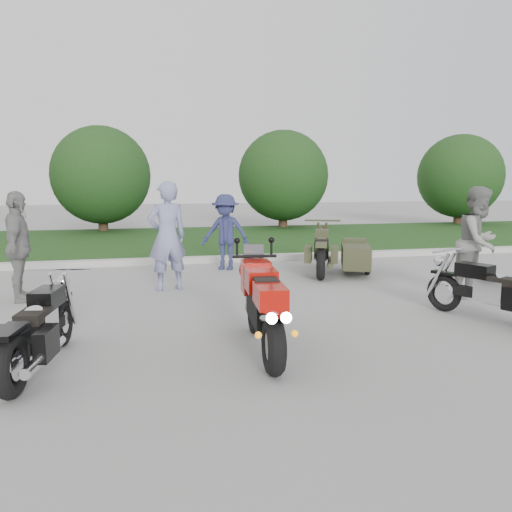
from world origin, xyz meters
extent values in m
plane|color=#9A9B95|center=(0.00, 0.00, 0.00)|extent=(80.00, 80.00, 0.00)
cube|color=#B8B6AD|center=(0.00, 6.00, 0.07)|extent=(60.00, 0.30, 0.15)
cube|color=#28521C|center=(0.00, 10.15, 0.07)|extent=(60.00, 8.00, 0.14)
cylinder|color=#3F2B1C|center=(-3.00, 13.50, 0.60)|extent=(0.36, 0.36, 1.20)
sphere|color=black|center=(-3.00, 13.50, 2.20)|extent=(3.60, 3.60, 3.60)
cylinder|color=#3F2B1C|center=(4.00, 13.50, 0.60)|extent=(0.36, 0.36, 1.20)
sphere|color=black|center=(4.00, 13.50, 2.20)|extent=(3.60, 3.60, 3.60)
cylinder|color=#3F2B1C|center=(12.00, 13.50, 0.60)|extent=(0.36, 0.36, 1.20)
sphere|color=black|center=(12.00, 13.50, 2.20)|extent=(3.60, 3.60, 3.60)
torus|color=black|center=(-0.28, -1.30, 0.31)|extent=(0.24, 0.63, 0.62)
torus|color=black|center=(-0.16, 0.15, 0.30)|extent=(0.17, 0.61, 0.60)
cube|color=black|center=(-0.22, -0.62, 0.55)|extent=(0.35, 0.92, 0.35)
cube|color=#AD0E06|center=(-0.20, -0.40, 0.82)|extent=(0.38, 0.57, 0.26)
cube|color=#AD0E06|center=(-0.26, -1.07, 0.78)|extent=(0.34, 0.57, 0.22)
cube|color=black|center=(-0.23, -0.75, 0.86)|extent=(0.29, 0.37, 0.10)
cube|color=#AD0E06|center=(-0.17, -0.03, 0.78)|extent=(0.37, 0.43, 0.40)
cylinder|color=silver|center=(-0.35, -1.35, 0.62)|extent=(0.15, 0.47, 0.22)
cylinder|color=silver|center=(-0.21, -1.36, 0.62)|extent=(0.15, 0.47, 0.22)
torus|color=black|center=(-2.72, -1.29, 0.30)|extent=(0.24, 0.62, 0.61)
torus|color=black|center=(-2.50, 0.17, 0.29)|extent=(0.19, 0.58, 0.57)
cube|color=black|center=(-2.61, -0.56, 0.38)|extent=(0.36, 1.09, 0.13)
cube|color=silver|center=(-2.61, -0.56, 0.45)|extent=(0.33, 0.44, 0.31)
cube|color=black|center=(-2.57, -0.30, 0.70)|extent=(0.32, 0.52, 0.20)
cube|color=black|center=(-2.63, -0.70, 0.61)|extent=(0.32, 0.48, 0.11)
cube|color=black|center=(-2.72, -1.29, 0.63)|extent=(0.27, 0.52, 0.05)
cylinder|color=silver|center=(-2.50, -0.90, 0.25)|extent=(0.24, 0.99, 0.09)
torus|color=black|center=(2.89, 0.60, 0.29)|extent=(0.32, 0.57, 0.57)
cube|color=black|center=(3.18, -0.08, 0.38)|extent=(0.61, 1.06, 0.13)
cube|color=silver|center=(3.18, -0.08, 0.45)|extent=(0.41, 0.48, 0.31)
cube|color=black|center=(3.07, 0.17, 0.70)|extent=(0.42, 0.55, 0.20)
cube|color=black|center=(3.23, -0.20, 0.61)|extent=(0.41, 0.51, 0.11)
torus|color=black|center=(1.90, 3.29, 0.35)|extent=(0.41, 0.71, 0.69)
torus|color=black|center=(2.50, 4.87, 0.33)|extent=(0.35, 0.66, 0.65)
cube|color=black|center=(2.20, 4.08, 0.43)|extent=(0.65, 1.23, 0.14)
cube|color=#363921|center=(2.20, 4.08, 0.51)|extent=(0.45, 0.54, 0.36)
cube|color=#363921|center=(2.31, 4.37, 0.80)|extent=(0.47, 0.63, 0.22)
cube|color=black|center=(2.15, 3.94, 0.69)|extent=(0.45, 0.58, 0.12)
cube|color=#363921|center=(1.90, 3.29, 0.72)|extent=(0.41, 0.61, 0.06)
cylinder|color=#363921|center=(2.25, 3.68, 0.29)|extent=(0.49, 1.09, 0.10)
cube|color=#363921|center=(2.83, 3.73, 0.41)|extent=(1.00, 1.44, 0.46)
torus|color=black|center=(3.07, 3.64, 0.29)|extent=(0.32, 0.58, 0.57)
imported|color=#7F82AD|center=(-1.11, 3.07, 0.98)|extent=(0.81, 0.64, 1.96)
imported|color=gray|center=(4.03, 1.39, 0.94)|extent=(1.13, 1.03, 1.88)
imported|color=navy|center=(0.26, 4.96, 0.84)|extent=(1.25, 1.02, 1.68)
imported|color=gray|center=(-3.51, 2.70, 0.90)|extent=(0.52, 1.09, 1.81)
camera|label=1|loc=(-1.51, -5.97, 1.95)|focal=35.00mm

